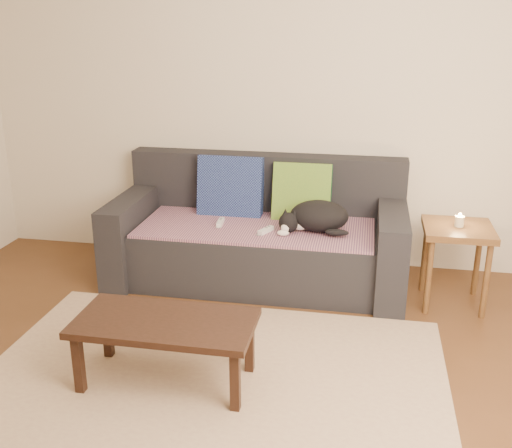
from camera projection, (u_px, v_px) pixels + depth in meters
The scene contains 13 objects.
ground at pixel (202, 401), 3.04m from camera, with size 4.50×4.50×0.00m, color brown.
back_wall at pixel (269, 95), 4.48m from camera, with size 4.50×0.04×2.60m, color beige.
sofa at pixel (259, 238), 4.40m from camera, with size 2.10×0.94×0.87m.
throw_blanket at pixel (256, 227), 4.28m from camera, with size 1.66×0.74×0.02m, color #4F2D54.
cushion_navy at pixel (231, 189), 4.50m from camera, with size 0.49×0.12×0.49m, color #101747.
cushion_green at pixel (302, 192), 4.40m from camera, with size 0.43×0.11×0.43m, color #0B492A.
cat at pixel (316, 217), 4.14m from camera, with size 0.51×0.38×0.21m.
wii_remote_a at pixel (220, 222), 4.30m from camera, with size 0.15×0.04×0.03m, color white.
wii_remote_b at pixel (266, 230), 4.14m from camera, with size 0.15×0.04×0.03m, color white.
side_table at pixel (457, 240), 3.94m from camera, with size 0.44×0.44×0.55m.
candle at pixel (459, 221), 3.90m from camera, with size 0.06×0.06×0.09m.
rug at pixel (210, 383), 3.18m from camera, with size 2.50×1.80×0.01m, color tan.
coffee_table at pixel (165, 328), 3.10m from camera, with size 0.93×0.47×0.37m.
Camera 1 is at (0.75, -2.49, 1.84)m, focal length 42.00 mm.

